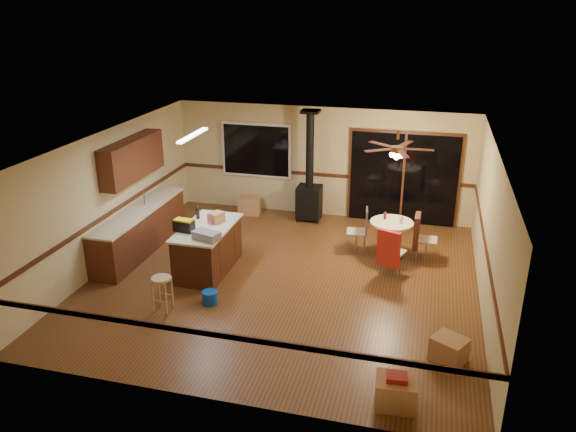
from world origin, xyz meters
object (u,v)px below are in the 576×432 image
(wood_stove, at_px, (309,190))
(chair_left, at_px, (362,226))
(box_under_window, at_px, (250,205))
(chair_near, at_px, (389,248))
(kitchen_island, at_px, (208,248))
(blue_bucket, at_px, (210,297))
(toolbox_black, at_px, (184,226))
(bar_stool, at_px, (162,293))
(box_corner_a, at_px, (396,392))
(dining_table, at_px, (391,233))
(toolbox_grey, at_px, (206,236))
(chair_right, at_px, (418,232))
(box_corner_b, at_px, (449,349))

(wood_stove, relative_size, chair_left, 4.89)
(box_under_window, bearing_deg, chair_near, -35.55)
(kitchen_island, bearing_deg, wood_stove, 66.91)
(blue_bucket, bearing_deg, chair_near, 31.34)
(toolbox_black, height_order, bar_stool, toolbox_black)
(chair_left, bearing_deg, box_under_window, 152.00)
(box_under_window, height_order, box_corner_a, box_under_window)
(toolbox_black, bearing_deg, blue_bucket, -47.35)
(chair_left, xyz_separation_m, chair_near, (0.63, -0.99, 0.01))
(toolbox_black, distance_m, box_corner_a, 4.98)
(box_corner_a, bearing_deg, dining_table, 95.84)
(kitchen_island, relative_size, toolbox_grey, 3.50)
(chair_right, height_order, box_corner_b, chair_right)
(bar_stool, relative_size, box_corner_a, 1.16)
(wood_stove, distance_m, bar_stool, 4.87)
(kitchen_island, bearing_deg, box_corner_b, -22.58)
(box_corner_a, bearing_deg, wood_stove, 112.30)
(toolbox_grey, relative_size, chair_near, 0.69)
(wood_stove, height_order, toolbox_black, wood_stove)
(toolbox_grey, distance_m, bar_stool, 1.29)
(box_corner_b, bearing_deg, toolbox_grey, 162.89)
(box_under_window, distance_m, box_corner_b, 6.79)
(toolbox_black, distance_m, box_corner_b, 5.08)
(wood_stove, bearing_deg, blue_bucket, -100.72)
(kitchen_island, distance_m, toolbox_black, 0.70)
(dining_table, bearing_deg, toolbox_black, -154.68)
(blue_bucket, bearing_deg, dining_table, 42.74)
(chair_near, bearing_deg, box_under_window, 144.45)
(blue_bucket, xyz_separation_m, chair_near, (2.86, 1.74, 0.48))
(toolbox_grey, xyz_separation_m, chair_near, (3.14, 1.11, -0.38))
(toolbox_grey, xyz_separation_m, box_under_window, (-0.42, 3.65, -0.77))
(toolbox_grey, xyz_separation_m, toolbox_black, (-0.54, 0.25, 0.03))
(kitchen_island, xyz_separation_m, box_under_window, (-0.19, 3.10, -0.25))
(toolbox_black, xyz_separation_m, box_corner_b, (4.77, -1.56, -0.82))
(toolbox_grey, bearing_deg, box_corner_b, -17.11)
(kitchen_island, bearing_deg, dining_table, 23.26)
(bar_stool, height_order, box_corner_b, bar_stool)
(bar_stool, bearing_deg, toolbox_grey, 67.75)
(toolbox_black, bearing_deg, box_corner_a, -33.41)
(wood_stove, distance_m, chair_left, 2.08)
(chair_near, height_order, box_corner_a, chair_near)
(chair_left, height_order, box_corner_b, chair_left)
(kitchen_island, relative_size, bar_stool, 2.82)
(toolbox_black, bearing_deg, box_under_window, 87.82)
(toolbox_black, bearing_deg, toolbox_grey, -25.07)
(chair_near, height_order, chair_right, same)
(wood_stove, height_order, bar_stool, wood_stove)
(bar_stool, distance_m, box_under_window, 4.67)
(chair_left, distance_m, chair_near, 1.17)
(toolbox_grey, bearing_deg, chair_left, 39.88)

